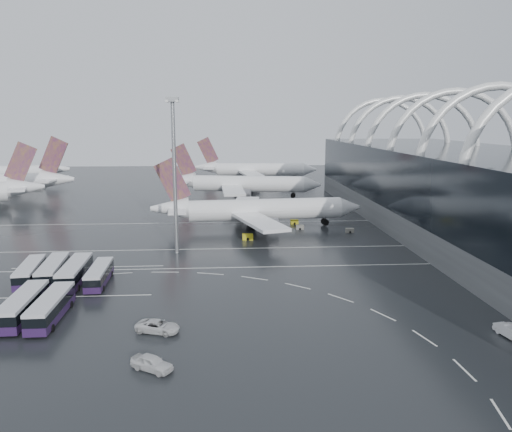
{
  "coord_description": "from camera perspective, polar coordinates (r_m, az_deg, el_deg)",
  "views": [
    {
      "loc": [
        1.66,
        -91.89,
        27.19
      ],
      "look_at": [
        8.43,
        12.36,
        7.0
      ],
      "focal_mm": 35.0,
      "sensor_mm": 36.0,
      "label": 1
    }
  ],
  "objects": [
    {
      "name": "bus_row_near_d",
      "position": [
        88.39,
        -17.48,
        -6.38
      ],
      "size": [
        3.3,
        12.3,
        3.0
      ],
      "rotation": [
        0.0,
        0.0,
        1.61
      ],
      "color": "#2B1239",
      "rests_on": "ground"
    },
    {
      "name": "van_curve_a",
      "position": [
        67.56,
        -11.16,
        -12.27
      ],
      "size": [
        6.32,
        4.35,
        1.6
      ],
      "primitive_type": "imported",
      "rotation": [
        0.0,
        0.0,
        1.25
      ],
      "color": "silver",
      "rests_on": "ground"
    },
    {
      "name": "floodlight_mast",
      "position": [
        101.8,
        -9.35,
        6.65
      ],
      "size": [
        2.42,
        2.42,
        31.54
      ],
      "color": "gray",
      "rests_on": "ground"
    },
    {
      "name": "gse_cart_belly_d",
      "position": [
        124.47,
        10.66,
        -1.63
      ],
      "size": [
        1.91,
        1.13,
        1.04
      ],
      "primitive_type": "cube",
      "color": "slate",
      "rests_on": "ground"
    },
    {
      "name": "terminal",
      "position": [
        127.82,
        24.3,
        2.63
      ],
      "size": [
        42.0,
        160.0,
        34.9
      ],
      "color": "slate",
      "rests_on": "ground"
    },
    {
      "name": "airliner_gate_c",
      "position": [
        226.67,
        -0.29,
        5.3
      ],
      "size": [
        55.31,
        50.91,
        19.7
      ],
      "rotation": [
        0.0,
        0.0,
        -0.07
      ],
      "color": "white",
      "rests_on": "ground"
    },
    {
      "name": "lane_marking_near",
      "position": [
        93.92,
        -4.59,
        -5.92
      ],
      "size": [
        120.0,
        0.25,
        0.01
      ],
      "primitive_type": "cube",
      "color": "white",
      "rests_on": "ground"
    },
    {
      "name": "gse_cart_belly_b",
      "position": [
        126.32,
        5.02,
        -1.28
      ],
      "size": [
        1.98,
        1.17,
        1.08
      ],
      "primitive_type": "cube",
      "color": "slate",
      "rests_on": "ground"
    },
    {
      "name": "van_curve_c",
      "position": [
        72.41,
        27.16,
        -11.7
      ],
      "size": [
        2.6,
        5.11,
        1.61
      ],
      "primitive_type": "imported",
      "rotation": [
        0.0,
        0.0,
        0.19
      ],
      "color": "silver",
      "rests_on": "ground"
    },
    {
      "name": "lane_marking_mid",
      "position": [
        107.4,
        -4.49,
        -3.76
      ],
      "size": [
        120.0,
        0.25,
        0.01
      ],
      "primitive_type": "cube",
      "color": "white",
      "rests_on": "ground"
    },
    {
      "name": "bus_row_far_c",
      "position": [
        75.41,
        -22.4,
        -9.6
      ],
      "size": [
        3.33,
        13.33,
        3.27
      ],
      "rotation": [
        0.0,
        0.0,
        1.58
      ],
      "color": "#2B1239",
      "rests_on": "ground"
    },
    {
      "name": "bus_row_near_a",
      "position": [
        93.68,
        -24.41,
        -5.84
      ],
      "size": [
        4.55,
        13.01,
        3.14
      ],
      "rotation": [
        0.0,
        0.0,
        1.71
      ],
      "color": "#2B1239",
      "rests_on": "ground"
    },
    {
      "name": "airliner_main",
      "position": [
        126.65,
        -0.14,
        0.66
      ],
      "size": [
        54.03,
        47.22,
        18.29
      ],
      "rotation": [
        0.0,
        0.0,
        0.08
      ],
      "color": "white",
      "rests_on": "ground"
    },
    {
      "name": "gse_cart_belly_c",
      "position": [
        114.94,
        -0.95,
        -2.4
      ],
      "size": [
        2.46,
        1.45,
        1.34
      ],
      "primitive_type": "cube",
      "color": "gold",
      "rests_on": "ground"
    },
    {
      "name": "bus_row_near_c",
      "position": [
        90.24,
        -19.99,
        -6.03
      ],
      "size": [
        3.8,
        14.06,
        3.43
      ],
      "rotation": [
        0.0,
        0.0,
        1.62
      ],
      "color": "#2B1239",
      "rests_on": "ground"
    },
    {
      "name": "bus_bay_line_north",
      "position": [
        99.2,
        -18.64,
        -5.56
      ],
      "size": [
        28.0,
        0.25,
        0.01
      ],
      "primitive_type": "cube",
      "color": "white",
      "rests_on": "ground"
    },
    {
      "name": "van_curve_b",
      "position": [
        58.42,
        -11.81,
        -16.11
      ],
      "size": [
        5.32,
        4.34,
        1.71
      ],
      "primitive_type": "imported",
      "rotation": [
        0.0,
        0.0,
        1.02
      ],
      "color": "silver",
      "rests_on": "ground"
    },
    {
      "name": "bus_row_far_b",
      "position": [
        77.34,
        -25.07,
        -9.26
      ],
      "size": [
        3.61,
        13.78,
        3.37
      ],
      "rotation": [
        0.0,
        0.0,
        1.6
      ],
      "color": "#2B1239",
      "rests_on": "ground"
    },
    {
      "name": "ground",
      "position": [
        95.84,
        -4.57,
        -5.58
      ],
      "size": [
        420.0,
        420.0,
        0.0
      ],
      "primitive_type": "plane",
      "color": "black",
      "rests_on": "ground"
    },
    {
      "name": "bus_row_near_b",
      "position": [
        92.59,
        -22.18,
        -5.79
      ],
      "size": [
        4.35,
        13.74,
        3.32
      ],
      "rotation": [
        0.0,
        0.0,
        1.67
      ],
      "color": "#2B1239",
      "rests_on": "ground"
    },
    {
      "name": "airliner_gate_b",
      "position": [
        177.09,
        -1.74,
        3.66
      ],
      "size": [
        54.78,
        48.64,
        19.06
      ],
      "rotation": [
        0.0,
        0.0,
        -0.17
      ],
      "color": "white",
      "rests_on": "ground"
    },
    {
      "name": "gse_cart_belly_e",
      "position": [
        132.81,
        4.41,
        -0.66
      ],
      "size": [
        2.06,
        1.22,
        1.13
      ],
      "primitive_type": "cube",
      "color": "gold",
      "rests_on": "ground"
    },
    {
      "name": "jet_remote_far",
      "position": [
        237.38,
        -25.7,
        4.52
      ],
      "size": [
        45.24,
        36.59,
        19.7
      ],
      "rotation": [
        0.0,
        0.0,
        3.32
      ],
      "color": "white",
      "rests_on": "ground"
    },
    {
      "name": "lane_marking_far",
      "position": [
        134.67,
        -4.34,
        -0.74
      ],
      "size": [
        120.0,
        0.25,
        0.01
      ],
      "primitive_type": "cube",
      "color": "white",
      "rests_on": "ground"
    },
    {
      "name": "jet_remote_mid",
      "position": [
        195.45,
        -26.7,
        3.44
      ],
      "size": [
        49.81,
        40.08,
        21.76
      ],
      "rotation": [
        0.0,
        0.0,
        3.11
      ],
      "color": "white",
      "rests_on": "ground"
    },
    {
      "name": "bus_bay_line_south",
      "position": [
        84.6,
        -21.4,
        -8.59
      ],
      "size": [
        28.0,
        0.25,
        0.01
      ],
      "primitive_type": "cube",
      "color": "white",
      "rests_on": "ground"
    }
  ]
}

